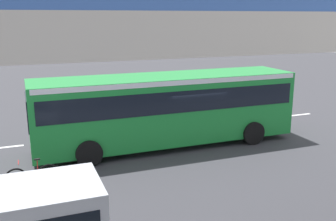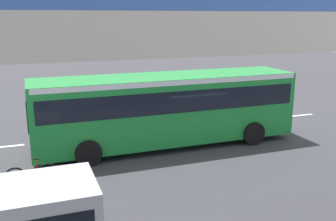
# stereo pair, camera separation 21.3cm
# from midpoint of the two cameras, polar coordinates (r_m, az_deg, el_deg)

# --- Properties ---
(ground) EXTENTS (80.00, 80.00, 0.00)m
(ground) POSITION_cam_midpoint_polar(r_m,az_deg,el_deg) (17.57, 2.61, -4.88)
(ground) COLOR #38383D
(city_bus) EXTENTS (11.54, 2.85, 3.15)m
(city_bus) POSITION_cam_midpoint_polar(r_m,az_deg,el_deg) (16.81, -0.57, 0.95)
(city_bus) COLOR #1E8C38
(city_bus) RESTS_ON ground
(bicycle_black) EXTENTS (1.77, 0.44, 0.96)m
(bicycle_black) POSITION_cam_midpoint_polar(r_m,az_deg,el_deg) (12.92, -23.35, -11.38)
(bicycle_black) COLOR black
(bicycle_black) RESTS_ON ground
(bicycle_red) EXTENTS (1.77, 0.44, 0.96)m
(bicycle_red) POSITION_cam_midpoint_polar(r_m,az_deg,el_deg) (14.00, -19.91, -9.10)
(bicycle_red) COLOR black
(bicycle_red) RESTS_ON ground
(bicycle_green) EXTENTS (1.77, 0.44, 0.96)m
(bicycle_green) POSITION_cam_midpoint_polar(r_m,az_deg,el_deg) (11.87, -17.25, -13.13)
(bicycle_green) COLOR black
(bicycle_green) RESTS_ON ground
(traffic_sign) EXTENTS (0.08, 0.60, 2.80)m
(traffic_sign) POSITION_cam_midpoint_polar(r_m,az_deg,el_deg) (21.99, 10.67, 3.79)
(traffic_sign) COLOR slate
(traffic_sign) RESTS_ON ground
(lane_dash_leftmost) EXTENTS (2.00, 0.20, 0.01)m
(lane_dash_leftmost) POSITION_cam_midpoint_polar(r_m,az_deg,el_deg) (23.63, 18.26, -0.66)
(lane_dash_leftmost) COLOR silver
(lane_dash_leftmost) RESTS_ON ground
(lane_dash_left) EXTENTS (2.00, 0.20, 0.01)m
(lane_dash_left) POSITION_cam_midpoint_polar(r_m,az_deg,el_deg) (21.37, 9.90, -1.65)
(lane_dash_left) COLOR silver
(lane_dash_left) RESTS_ON ground
(lane_dash_centre) EXTENTS (2.00, 0.20, 0.01)m
(lane_dash_centre) POSITION_cam_midpoint_polar(r_m,az_deg,el_deg) (19.67, -0.18, -2.79)
(lane_dash_centre) COLOR silver
(lane_dash_centre) RESTS_ON ground
(lane_dash_right) EXTENTS (2.00, 0.20, 0.01)m
(lane_dash_right) POSITION_cam_midpoint_polar(r_m,az_deg,el_deg) (18.69, -11.74, -3.99)
(lane_dash_right) COLOR silver
(lane_dash_right) RESTS_ON ground
(lane_dash_rightmost) EXTENTS (2.00, 0.20, 0.01)m
(lane_dash_rightmost) POSITION_cam_midpoint_polar(r_m,az_deg,el_deg) (18.54, -24.06, -5.09)
(lane_dash_rightmost) COLOR silver
(lane_dash_rightmost) RESTS_ON ground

